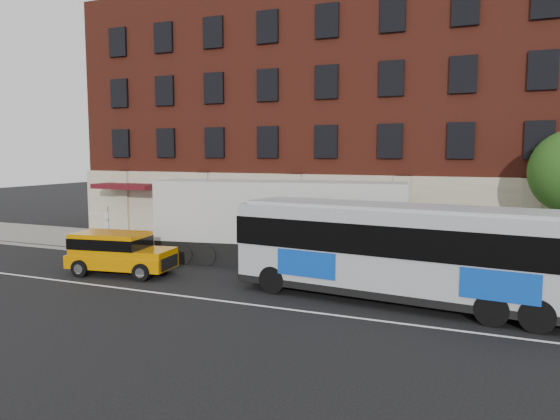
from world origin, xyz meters
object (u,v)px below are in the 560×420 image
at_px(city_bus, 409,250).
at_px(shipping_container, 279,223).
at_px(yellow_suv, 117,250).
at_px(sign_pole, 108,226).

bearing_deg(city_bus, shipping_container, 147.41).
bearing_deg(yellow_suv, sign_pole, 135.30).
bearing_deg(shipping_container, city_bus, -32.59).
xyz_separation_m(yellow_suv, shipping_container, (5.69, 4.88, 0.91)).
distance_m(sign_pole, yellow_suv, 5.30).
bearing_deg(sign_pole, shipping_container, 6.99).
relative_size(yellow_suv, shipping_container, 0.41).
bearing_deg(sign_pole, city_bus, -11.28).
bearing_deg(shipping_container, sign_pole, -173.01).
height_order(sign_pole, yellow_suv, sign_pole).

